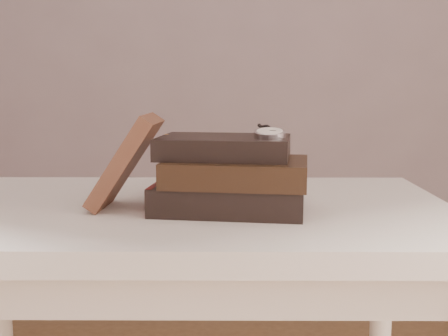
{
  "coord_description": "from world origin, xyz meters",
  "views": [
    {
      "loc": [
        0.09,
        -0.69,
        0.98
      ],
      "look_at": [
        0.08,
        0.3,
        0.82
      ],
      "focal_mm": 46.24,
      "sensor_mm": 36.0,
      "label": 1
    }
  ],
  "objects": [
    {
      "name": "journal",
      "position": [
        -0.09,
        0.31,
        0.83
      ],
      "size": [
        0.13,
        0.12,
        0.17
      ],
      "primitive_type": "cube",
      "rotation": [
        0.0,
        0.59,
        -0.07
      ],
      "color": "#412319",
      "rests_on": "table"
    },
    {
      "name": "book_stack",
      "position": [
        0.09,
        0.3,
        0.81
      ],
      "size": [
        0.28,
        0.22,
        0.13
      ],
      "color": "black",
      "rests_on": "table"
    },
    {
      "name": "pocket_watch",
      "position": [
        0.16,
        0.28,
        0.89
      ],
      "size": [
        0.06,
        0.16,
        0.02
      ],
      "color": "silver",
      "rests_on": "book_stack"
    },
    {
      "name": "table",
      "position": [
        0.0,
        0.35,
        0.66
      ],
      "size": [
        1.0,
        0.6,
        0.75
      ],
      "color": "silver",
      "rests_on": "ground"
    },
    {
      "name": "eyeglasses",
      "position": [
        0.01,
        0.4,
        0.82
      ],
      "size": [
        0.12,
        0.14,
        0.05
      ],
      "color": "silver",
      "rests_on": "book_stack"
    }
  ]
}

